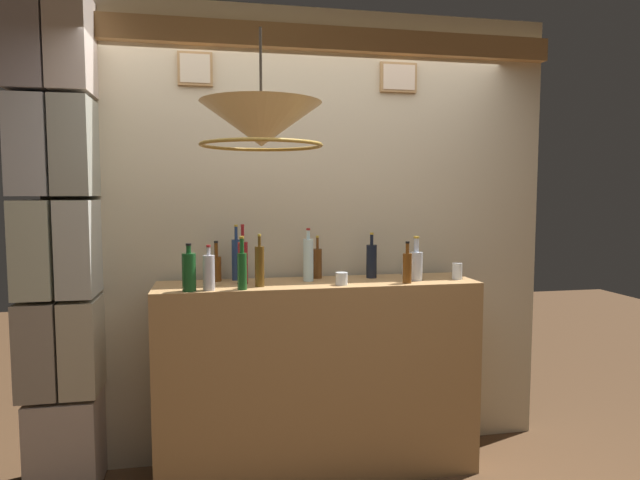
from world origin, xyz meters
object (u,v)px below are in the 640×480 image
at_px(liquor_bottle_brandy, 242,269).
at_px(liquor_bottle_rum, 416,264).
at_px(liquor_bottle_vermouth, 317,263).
at_px(glass_tumbler_rocks, 342,279).
at_px(liquor_bottle_vodka, 236,259).
at_px(glass_tumbler_highball, 407,270).
at_px(liquor_bottle_whiskey, 407,267).
at_px(liquor_bottle_sherry, 372,261).
at_px(liquor_bottle_amaro, 189,271).
at_px(liquor_bottle_bourbon, 243,262).
at_px(liquor_bottle_tequila, 216,267).
at_px(pendant_lamp, 261,126).
at_px(glass_tumbler_shot, 457,271).
at_px(liquor_bottle_port, 260,266).
at_px(liquor_bottle_mezcal, 308,259).
at_px(liquor_bottle_scotch, 209,272).

bearing_deg(liquor_bottle_brandy, liquor_bottle_rum, 6.42).
xyz_separation_m(liquor_bottle_vermouth, glass_tumbler_rocks, (0.09, -0.26, -0.06)).
height_order(liquor_bottle_vodka, glass_tumbler_highball, liquor_bottle_vodka).
bearing_deg(liquor_bottle_whiskey, liquor_bottle_sherry, 122.09).
bearing_deg(liquor_bottle_brandy, liquor_bottle_amaro, 178.81).
height_order(liquor_bottle_bourbon, liquor_bottle_brandy, liquor_bottle_bourbon).
bearing_deg(liquor_bottle_vermouth, liquor_bottle_tequila, 179.28).
bearing_deg(liquor_bottle_brandy, glass_tumbler_rocks, 4.64).
height_order(liquor_bottle_sherry, pendant_lamp, pendant_lamp).
xyz_separation_m(liquor_bottle_sherry, pendant_lamp, (-0.74, -0.79, 0.70)).
distance_m(liquor_bottle_vermouth, glass_tumbler_shot, 0.84).
bearing_deg(liquor_bottle_sherry, liquor_bottle_port, -165.43).
bearing_deg(liquor_bottle_tequila, liquor_bottle_mezcal, -10.16).
relative_size(liquor_bottle_mezcal, pendant_lamp, 0.58).
bearing_deg(glass_tumbler_rocks, liquor_bottle_whiskey, -2.38).
distance_m(liquor_bottle_brandy, liquor_bottle_vodka, 0.33).
distance_m(glass_tumbler_rocks, glass_tumbler_highball, 0.54).
distance_m(liquor_bottle_mezcal, liquor_bottle_tequila, 0.54).
xyz_separation_m(liquor_bottle_whiskey, liquor_bottle_brandy, (-0.94, -0.03, 0.02)).
distance_m(liquor_bottle_vermouth, glass_tumbler_rocks, 0.28).
xyz_separation_m(liquor_bottle_sherry, glass_tumbler_rocks, (-0.24, -0.21, -0.07)).
distance_m(liquor_bottle_tequila, liquor_bottle_port, 0.33).
relative_size(liquor_bottle_vodka, pendant_lamp, 0.62).
bearing_deg(liquor_bottle_port, liquor_bottle_whiskey, -3.35).
height_order(liquor_bottle_whiskey, glass_tumbler_rocks, liquor_bottle_whiskey).
relative_size(liquor_bottle_scotch, liquor_bottle_tequila, 1.02).
distance_m(liquor_bottle_whiskey, liquor_bottle_tequila, 1.11).
bearing_deg(liquor_bottle_mezcal, pendant_lamp, -114.40).
relative_size(liquor_bottle_sherry, liquor_bottle_port, 0.95).
xyz_separation_m(liquor_bottle_vodka, glass_tumbler_shot, (1.30, -0.22, -0.08)).
bearing_deg(liquor_bottle_whiskey, liquor_bottle_scotch, -179.25).
xyz_separation_m(glass_tumbler_rocks, pendant_lamp, (-0.50, -0.57, 0.77)).
relative_size(liquor_bottle_sherry, pendant_lamp, 0.52).
bearing_deg(liquor_bottle_amaro, glass_tumbler_highball, 12.62).
bearing_deg(liquor_bottle_sherry, liquor_bottle_tequila, 176.97).
xyz_separation_m(liquor_bottle_bourbon, liquor_bottle_amaro, (-0.29, -0.19, -0.02)).
height_order(liquor_bottle_rum, liquor_bottle_port, liquor_bottle_port).
xyz_separation_m(liquor_bottle_vodka, glass_tumbler_rocks, (0.57, -0.28, -0.09)).
height_order(liquor_bottle_whiskey, pendant_lamp, pendant_lamp).
height_order(liquor_bottle_mezcal, liquor_bottle_vermouth, liquor_bottle_mezcal).
height_order(liquor_bottle_bourbon, glass_tumbler_highball, liquor_bottle_bourbon).
height_order(liquor_bottle_tequila, glass_tumbler_highball, liquor_bottle_tequila).
bearing_deg(liquor_bottle_scotch, liquor_bottle_port, 13.03).
bearing_deg(liquor_bottle_amaro, liquor_bottle_rum, 4.81).
bearing_deg(liquor_bottle_vodka, glass_tumbler_highball, -1.57).
relative_size(liquor_bottle_port, pendant_lamp, 0.55).
bearing_deg(liquor_bottle_sherry, liquor_bottle_whiskey, -57.91).
relative_size(liquor_bottle_rum, glass_tumbler_highball, 3.46).
height_order(liquor_bottle_amaro, liquor_bottle_vodka, liquor_bottle_vodka).
bearing_deg(glass_tumbler_highball, liquor_bottle_whiskey, -109.84).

